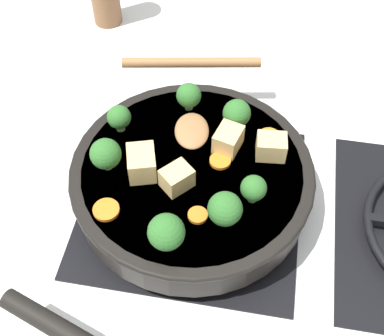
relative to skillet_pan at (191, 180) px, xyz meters
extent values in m
plane|color=silver|center=(0.00, 0.00, -0.06)|extent=(2.40, 2.40, 0.00)
cube|color=black|center=(0.00, 0.00, -0.05)|extent=(0.31, 0.31, 0.01)
torus|color=black|center=(0.00, 0.00, -0.04)|extent=(0.24, 0.24, 0.01)
cube|color=black|center=(0.00, 0.00, -0.04)|extent=(0.01, 0.23, 0.01)
cube|color=black|center=(0.00, 0.00, -0.04)|extent=(0.23, 0.01, 0.01)
cylinder|color=black|center=(0.00, 0.00, 0.00)|extent=(0.32, 0.32, 0.05)
cylinder|color=brown|center=(0.00, 0.00, 0.00)|extent=(0.30, 0.30, 0.04)
torus|color=black|center=(0.00, 0.00, 0.02)|extent=(0.33, 0.33, 0.01)
ellipsoid|color=olive|center=(-0.06, -0.01, 0.03)|extent=(0.08, 0.06, 0.01)
cylinder|color=olive|center=(-0.20, -0.03, 0.03)|extent=(0.05, 0.22, 0.02)
cube|color=#DBB770|center=(0.01, -0.06, 0.04)|extent=(0.05, 0.05, 0.04)
cube|color=#DBB770|center=(-0.05, 0.04, 0.04)|extent=(0.05, 0.04, 0.03)
cube|color=#DBB770|center=(-0.04, 0.10, 0.04)|extent=(0.04, 0.04, 0.03)
cube|color=#DBB770|center=(0.03, -0.01, 0.04)|extent=(0.05, 0.05, 0.03)
cylinder|color=#709956|center=(0.01, -0.11, 0.03)|extent=(0.01, 0.01, 0.01)
sphere|color=#2D6628|center=(0.01, -0.11, 0.05)|extent=(0.04, 0.04, 0.04)
cylinder|color=#709956|center=(-0.05, -0.11, 0.03)|extent=(0.01, 0.01, 0.01)
sphere|color=#2D6628|center=(-0.05, -0.11, 0.05)|extent=(0.03, 0.03, 0.03)
cylinder|color=#709956|center=(-0.11, -0.02, 0.03)|extent=(0.01, 0.01, 0.01)
sphere|color=#2D6628|center=(-0.11, -0.02, 0.05)|extent=(0.04, 0.04, 0.04)
cylinder|color=#709956|center=(-0.09, 0.05, 0.03)|extent=(0.01, 0.01, 0.01)
sphere|color=#2D6628|center=(-0.09, 0.05, 0.05)|extent=(0.04, 0.04, 0.04)
cylinder|color=#709956|center=(0.03, 0.09, 0.03)|extent=(0.01, 0.01, 0.01)
sphere|color=#2D6628|center=(0.03, 0.09, 0.05)|extent=(0.03, 0.03, 0.03)
cylinder|color=#709956|center=(0.07, 0.05, 0.03)|extent=(0.01, 0.01, 0.01)
sphere|color=#2D6628|center=(0.07, 0.05, 0.05)|extent=(0.04, 0.04, 0.04)
cylinder|color=#709956|center=(0.12, -0.01, 0.03)|extent=(0.01, 0.01, 0.01)
sphere|color=#2D6628|center=(0.12, -0.01, 0.05)|extent=(0.04, 0.04, 0.04)
cylinder|color=orange|center=(0.08, -0.09, 0.03)|extent=(0.03, 0.03, 0.01)
cylinder|color=orange|center=(0.07, 0.02, 0.03)|extent=(0.03, 0.03, 0.01)
cylinder|color=orange|center=(-0.02, 0.04, 0.03)|extent=(0.03, 0.03, 0.01)
cylinder|color=orange|center=(-0.07, 0.10, 0.03)|extent=(0.03, 0.03, 0.01)
camera|label=1|loc=(0.43, 0.08, 0.59)|focal=50.00mm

